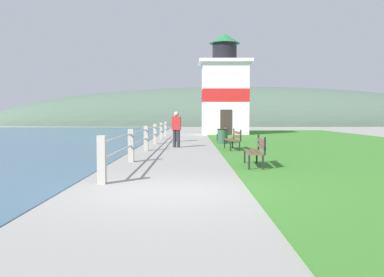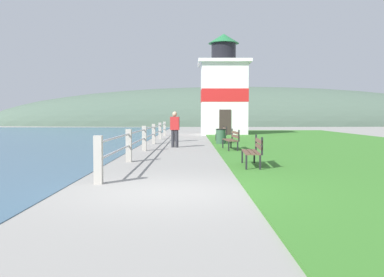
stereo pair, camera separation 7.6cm
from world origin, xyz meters
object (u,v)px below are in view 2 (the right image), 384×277
park_bench_near (255,150)px  person_by_railing (175,126)px  lighthouse (224,92)px  person_strolling (176,128)px  park_bench_far (223,133)px  park_bench_midway (233,138)px  trash_bin (222,137)px

park_bench_near → person_by_railing: person_by_railing is taller
lighthouse → person_strolling: (-3.37, -14.12, -2.48)m
park_bench_far → lighthouse: lighthouse is taller
person_by_railing → park_bench_midway: bearing=-150.3°
park_bench_near → lighthouse: 22.47m
park_bench_near → lighthouse: lighthouse is taller
park_bench_midway → park_bench_far: bearing=-93.9°
park_bench_midway → park_bench_far: (-0.03, 5.67, 0.00)m
park_bench_near → person_by_railing: (-2.83, 12.84, 0.37)m
park_bench_near → person_by_railing: bearing=-74.8°
park_bench_midway → park_bench_near: bearing=86.3°
park_bench_midway → person_strolling: bearing=-42.4°
person_strolling → lighthouse: bearing=-6.9°
park_bench_far → person_by_railing: 2.96m
park_bench_far → trash_bin: 1.83m
person_strolling → trash_bin: size_ratio=2.05×
park_bench_near → park_bench_midway: same height
park_bench_near → park_bench_midway: (-0.05, 6.14, 0.00)m
park_bench_near → park_bench_far: 11.81m
park_bench_midway → person_strolling: person_strolling is taller
park_bench_far → trash_bin: size_ratio=2.39×
lighthouse → trash_bin: size_ratio=9.62×
person_strolling → trash_bin: bearing=-45.2°
trash_bin → person_strolling: bearing=-141.8°
person_by_railing → trash_bin: person_by_railing is taller
park_bench_near → park_bench_midway: size_ratio=0.96×
park_bench_near → lighthouse: (0.75, 22.27, 2.88)m
park_bench_midway → person_by_railing: size_ratio=1.06×
person_by_railing → park_bench_near: bearing=-160.4°
park_bench_midway → lighthouse: 16.41m
park_bench_far → lighthouse: 10.89m
park_bench_far → person_by_railing: size_ratio=1.20×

